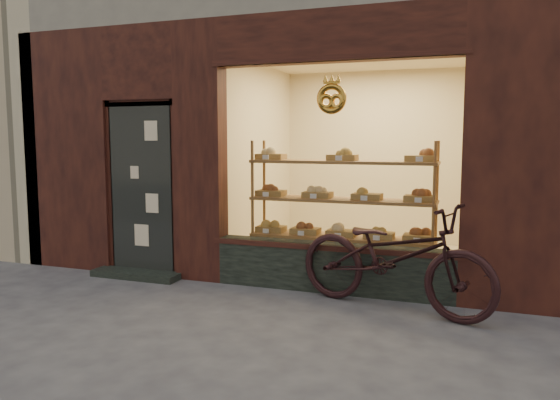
% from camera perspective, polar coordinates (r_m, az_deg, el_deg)
% --- Properties ---
extents(ground, '(90.00, 90.00, 0.00)m').
position_cam_1_polar(ground, '(4.57, -7.34, -15.85)').
color(ground, '#44444C').
extents(display_shelf, '(2.20, 0.45, 1.70)m').
position_cam_1_polar(display_shelf, '(6.53, 6.46, -1.44)').
color(display_shelf, brown).
rests_on(display_shelf, ground).
extents(bicycle, '(2.22, 1.29, 1.10)m').
position_cam_1_polar(bicycle, '(5.61, 11.76, -5.79)').
color(bicycle, black).
rests_on(bicycle, ground).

